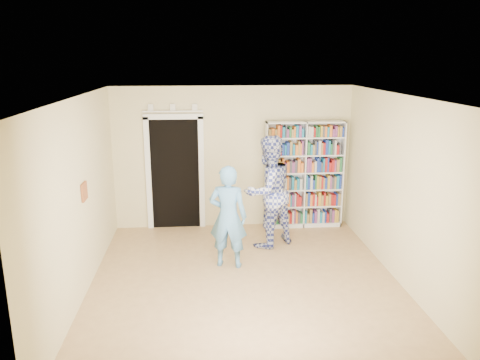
# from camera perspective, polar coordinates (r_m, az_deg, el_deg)

# --- Properties ---
(floor) EXTENTS (5.00, 5.00, 0.00)m
(floor) POSITION_cam_1_polar(r_m,az_deg,el_deg) (6.99, 0.65, -12.52)
(floor) COLOR #A1794E
(floor) RESTS_ON ground
(ceiling) EXTENTS (5.00, 5.00, 0.00)m
(ceiling) POSITION_cam_1_polar(r_m,az_deg,el_deg) (6.24, 0.72, 10.11)
(ceiling) COLOR white
(ceiling) RESTS_ON wall_back
(wall_back) EXTENTS (4.50, 0.00, 4.50)m
(wall_back) POSITION_cam_1_polar(r_m,az_deg,el_deg) (8.90, -0.87, 2.72)
(wall_back) COLOR beige
(wall_back) RESTS_ON floor
(wall_left) EXTENTS (0.00, 5.00, 5.00)m
(wall_left) POSITION_cam_1_polar(r_m,az_deg,el_deg) (6.66, -18.97, -2.23)
(wall_left) COLOR beige
(wall_left) RESTS_ON floor
(wall_right) EXTENTS (0.00, 5.00, 5.00)m
(wall_right) POSITION_cam_1_polar(r_m,az_deg,el_deg) (7.06, 19.18, -1.31)
(wall_right) COLOR beige
(wall_right) RESTS_ON floor
(bookshelf) EXTENTS (1.49, 0.28, 2.05)m
(bookshelf) POSITION_cam_1_polar(r_m,az_deg,el_deg) (9.02, 7.79, 0.69)
(bookshelf) COLOR white
(bookshelf) RESTS_ON floor
(doorway) EXTENTS (1.10, 0.08, 2.43)m
(doorway) POSITION_cam_1_polar(r_m,az_deg,el_deg) (8.91, -7.94, 1.47)
(doorway) COLOR black
(doorway) RESTS_ON floor
(wall_art) EXTENTS (0.03, 0.25, 0.25)m
(wall_art) POSITION_cam_1_polar(r_m,az_deg,el_deg) (6.83, -18.45, -1.34)
(wall_art) COLOR brown
(wall_art) RESTS_ON wall_left
(man_blue) EXTENTS (0.67, 0.52, 1.63)m
(man_blue) POSITION_cam_1_polar(r_m,az_deg,el_deg) (7.25, -1.47, -4.49)
(man_blue) COLOR #558EBD
(man_blue) RESTS_ON floor
(man_plaid) EXTENTS (1.19, 1.12, 1.94)m
(man_plaid) POSITION_cam_1_polar(r_m,az_deg,el_deg) (8.03, 3.44, -1.43)
(man_plaid) COLOR navy
(man_plaid) RESTS_ON floor
(paper_sheet) EXTENTS (0.19, 0.06, 0.28)m
(paper_sheet) POSITION_cam_1_polar(r_m,az_deg,el_deg) (7.88, 4.41, -2.04)
(paper_sheet) COLOR white
(paper_sheet) RESTS_ON man_plaid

